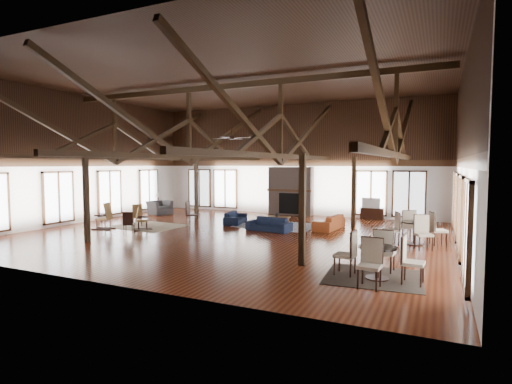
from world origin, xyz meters
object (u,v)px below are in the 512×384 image
at_px(armchair, 160,208).
at_px(tv_console, 372,214).
at_px(cafe_table_far, 415,229).
at_px(cafe_table_near, 378,256).
at_px(sofa_orange, 329,222).
at_px(sofa_navy_left, 236,218).
at_px(coffee_table, 277,218).
at_px(sofa_navy_front, 269,224).

relative_size(armchair, tv_console, 1.03).
distance_m(armchair, cafe_table_far, 13.55).
bearing_deg(cafe_table_near, cafe_table_far, 83.27).
xyz_separation_m(armchair, cafe_table_near, (12.65, -7.78, 0.18)).
relative_size(sofa_orange, cafe_table_far, 0.94).
height_order(sofa_orange, cafe_table_near, cafe_table_near).
distance_m(sofa_navy_left, tv_console, 6.92).
xyz_separation_m(coffee_table, cafe_table_far, (5.81, -1.85, 0.18)).
xyz_separation_m(sofa_orange, tv_console, (1.19, 3.92, -0.01)).
bearing_deg(cafe_table_near, sofa_navy_front, 133.73).
bearing_deg(cafe_table_far, armchair, 167.19).
bearing_deg(armchair, sofa_navy_front, -92.51).
bearing_deg(sofa_orange, tv_console, 168.91).
relative_size(sofa_orange, tv_console, 1.80).
relative_size(sofa_orange, coffee_table, 1.76).
relative_size(sofa_navy_left, coffee_table, 1.60).
distance_m(cafe_table_far, tv_console, 6.39).
bearing_deg(tv_console, sofa_navy_front, -121.47).
relative_size(sofa_navy_left, cafe_table_near, 0.85).
bearing_deg(cafe_table_near, sofa_orange, 113.32).
bearing_deg(coffee_table, sofa_orange, 1.87).
xyz_separation_m(sofa_navy_left, cafe_table_far, (7.89, -1.85, 0.29)).
relative_size(sofa_navy_front, cafe_table_far, 0.87).
bearing_deg(coffee_table, armchair, 168.55).
relative_size(sofa_navy_front, coffee_table, 1.64).
xyz_separation_m(sofa_navy_left, coffee_table, (2.08, 0.00, 0.10)).
distance_m(sofa_navy_front, sofa_orange, 2.62).
height_order(coffee_table, cafe_table_far, cafe_table_far).
xyz_separation_m(sofa_navy_front, armchair, (-7.58, 2.48, 0.10)).
height_order(armchair, tv_console, armchair).
bearing_deg(sofa_navy_left, cafe_table_near, -144.97).
xyz_separation_m(sofa_orange, armchair, (-9.71, 0.97, 0.08)).
xyz_separation_m(cafe_table_near, tv_console, (-1.75, 10.73, -0.27)).
bearing_deg(coffee_table, cafe_table_far, -20.33).
bearing_deg(cafe_table_far, sofa_navy_front, 174.67).
bearing_deg(sofa_navy_left, sofa_navy_front, -133.29).
height_order(sofa_orange, tv_console, sofa_orange).
relative_size(sofa_navy_front, tv_console, 1.68).
height_order(sofa_navy_left, cafe_table_near, cafe_table_near).
bearing_deg(sofa_navy_left, cafe_table_far, -116.04).
bearing_deg(cafe_table_far, coffee_table, 162.29).
xyz_separation_m(sofa_orange, cafe_table_near, (2.94, -6.81, 0.26)).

